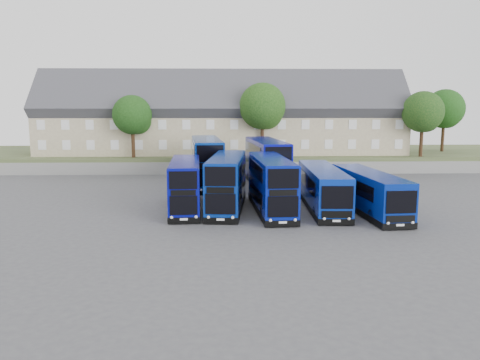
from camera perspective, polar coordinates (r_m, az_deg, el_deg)
name	(u,v)px	position (r m, az deg, el deg)	size (l,w,h in m)	color
ground	(262,220)	(34.10, 2.66, -4.94)	(120.00, 120.00, 0.00)	#46464B
retaining_wall	(247,168)	(57.55, 0.83, 1.47)	(70.00, 0.40, 1.50)	slate
earth_bank	(244,157)	(67.45, 0.44, 2.76)	(80.00, 20.00, 2.00)	#45532F
terrace_row	(222,119)	(63.04, -2.15, 7.43)	(48.00, 10.40, 11.20)	tan
dd_front_left	(185,186)	(37.44, -6.69, -0.75)	(2.83, 9.99, 3.92)	#070B8C
dd_front_mid	(227,183)	(37.53, -1.59, -0.42)	(3.42, 10.88, 4.26)	navy
dd_front_right	(271,185)	(36.72, 3.80, -0.67)	(3.05, 10.73, 4.22)	#081994
dd_rear_left	(207,163)	(49.27, -4.09, 2.14)	(3.94, 12.47, 4.88)	navy
dd_rear_right	(266,164)	(48.26, 3.24, 1.96)	(3.88, 12.26, 4.80)	#080A92
coach_east_a	(322,189)	(38.44, 10.00, -1.05)	(2.96, 12.09, 3.28)	#082BA4
coach_east_b	(369,193)	(37.81, 15.41, -1.50)	(3.26, 11.66, 3.15)	navy
tree_west	(134,116)	(59.21, -12.84, 7.57)	(4.80, 4.80, 7.65)	#382314
tree_mid	(264,108)	(58.81, 2.89, 8.76)	(5.76, 5.76, 9.18)	#382314
tree_east	(424,113)	(63.18, 21.48, 7.55)	(5.12, 5.12, 8.16)	#382314
tree_far	(445,110)	(72.02, 23.73, 7.77)	(5.44, 5.44, 8.67)	#382314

